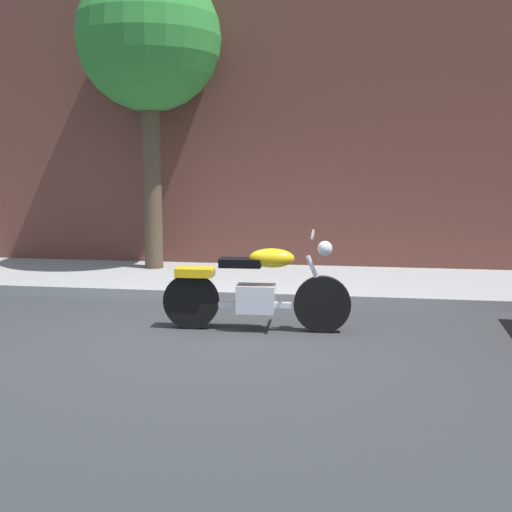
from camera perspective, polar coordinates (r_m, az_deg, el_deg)
ground_plane at (r=7.28m, az=-3.43°, el=-7.08°), size 60.00×60.00×0.00m
sidewalk at (r=10.11m, az=0.12°, el=-2.26°), size 18.19×2.53×0.14m
building_facade at (r=11.54m, az=1.30°, el=16.39°), size 18.19×0.50×7.09m
motorcycle at (r=7.38m, az=-0.01°, el=-3.01°), size 2.18×0.70×1.15m
street_tree at (r=11.12m, az=-9.52°, el=18.36°), size 2.37×2.37×5.12m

